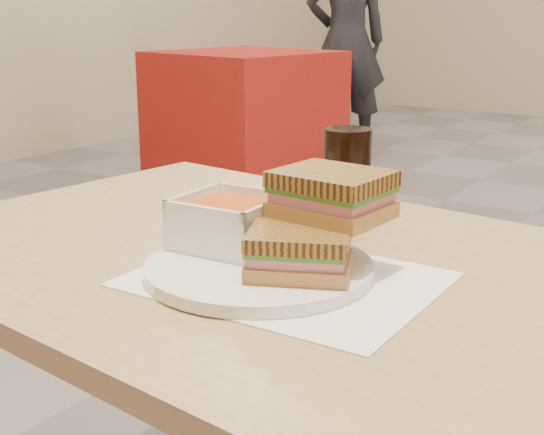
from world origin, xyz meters
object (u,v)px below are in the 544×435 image
Objects in this scene: bg_chair_0l at (202,130)px; bg_chair_0r at (295,142)px; plate at (259,268)px; main_table at (314,348)px; cola_glass at (347,179)px; patron_a at (346,41)px; soup_bowl at (230,224)px; bg_table_0 at (245,119)px; panini_lower at (299,252)px.

bg_chair_0l is 0.93× the size of bg_chair_0r.
bg_chair_0l is at bearing 130.19° from plate.
plate is 4.01m from bg_chair_0r.
plate reaches higher than bg_chair_0l.
plate is 0.66× the size of bg_chair_0l.
cola_glass reaches higher than main_table.
plate is 4.77m from patron_a.
cola_glass reaches higher than soup_bowl.
bg_chair_0l is (-0.71, 0.45, -0.19)m from bg_table_0.
bg_chair_0l is at bearing 131.13° from main_table.
main_table is 0.18m from panini_lower.
bg_table_0 is 2.30× the size of bg_chair_0r.
cola_glass is at bearing 92.54° from plate.
cola_glass reaches higher than bg_chair_0l.
main_table is 3.96m from bg_chair_0r.
panini_lower is at bearing -17.09° from soup_bowl.
soup_bowl is 0.14m from panini_lower.
bg_table_0 is (-2.25, 2.99, -0.39)m from panini_lower.
soup_bowl reaches higher than plate.
soup_bowl is 4.71m from patron_a.
patron_a is (-2.18, 4.00, -0.00)m from cola_glass.
cola_glass reaches higher than bg_table_0.
soup_bowl is 4.46m from bg_chair_0l.
bg_chair_0l is at bearing 130.73° from panini_lower.
panini_lower reaches higher than bg_table_0.
panini_lower is 3.76m from bg_table_0.
main_table is 0.15m from plate.
plate is 0.17× the size of patron_a.
main_table is 9.94× the size of soup_bowl.
bg_table_0 is 0.86m from bg_chair_0l.
bg_chair_0r is at bearing 121.05° from soup_bowl.
cola_glass reaches higher than bg_chair_0r.
patron_a is (0.00, 1.26, 0.42)m from bg_table_0.
patron_a is at bearing 116.76° from soup_bowl.
cola_glass is 3.53m from bg_table_0.
cola_glass is at bearing 106.27° from panini_lower.
bg_chair_0r is (0.11, 0.40, -0.19)m from bg_table_0.
bg_table_0 is (-2.12, 2.95, -0.39)m from soup_bowl.
soup_bowl reaches higher than bg_chair_0r.
panini_lower is 4.57m from bg_chair_0l.
bg_table_0 is at bearing 126.34° from plate.
cola_glass reaches higher than plate.
panini_lower reaches higher than plate.
plate is at bearing -62.69° from patron_a.
plate is at bearing -53.66° from bg_table_0.
panini_lower is at bearing -52.96° from bg_table_0.
panini_lower reaches higher than main_table.
soup_bowl is at bearing -162.27° from main_table.
main_table is at bearing -61.89° from patron_a.
patron_a reaches higher than bg_table_0.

